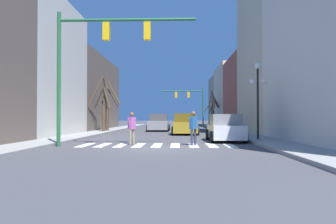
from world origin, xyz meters
The scene contains 19 objects.
ground_plane centered at (0.00, 0.00, 0.00)m, with size 240.00×240.00×0.00m, color #424247.
sidewalk_left centered at (-5.91, 0.00, 0.07)m, with size 2.00×90.00×0.15m.
sidewalk_right centered at (5.91, 0.00, 0.07)m, with size 2.00×90.00×0.15m.
building_row_left centered at (-9.92, 9.50, 5.06)m, with size 6.00×34.64×12.62m.
building_row_right centered at (9.92, 19.49, 5.34)m, with size 6.00×55.49×13.74m.
crosswalk_stripes centered at (0.00, 1.50, 0.00)m, with size 7.65×2.60×0.01m.
traffic_signal_near centered at (-2.80, 0.66, 4.66)m, with size 6.63×0.28×6.44m.
traffic_signal_far centered at (2.85, 33.24, 4.09)m, with size 6.17×0.28×5.65m.
street_lamp_right_corner centered at (5.58, 3.98, 3.24)m, with size 0.95×0.36×4.38m.
car_parked_right_mid centered at (1.59, 11.70, 0.79)m, with size 2.13×4.15×1.69m.
car_at_intersection centered at (3.78, 4.35, 0.74)m, with size 2.02×4.14×1.57m.
car_driving_toward_lane centered at (-1.72, 31.00, 0.79)m, with size 2.08×4.76×1.69m.
car_parked_right_near centered at (-0.95, 18.55, 0.81)m, with size 2.20×4.89×1.74m.
pedestrian_waiting_at_curb centered at (1.81, 1.51, 1.00)m, with size 0.51×0.63×1.69m.
pedestrian_on_right_sidewalk centered at (-1.32, 1.87, 0.98)m, with size 0.40×0.67×1.66m.
street_tree_left_near centered at (-5.75, 14.63, 2.34)m, with size 1.93×2.14×5.12m.
street_tree_right_far centered at (-5.53, 15.82, 2.12)m, with size 1.92×1.60×4.69m.
street_tree_left_mid centered at (6.00, 32.15, 2.59)m, with size 1.67×3.66×5.06m.
street_tree_left_far centered at (5.62, 30.13, 1.81)m, with size 1.41×1.34×3.61m.
Camera 1 is at (1.07, -14.78, 1.39)m, focal length 35.00 mm.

